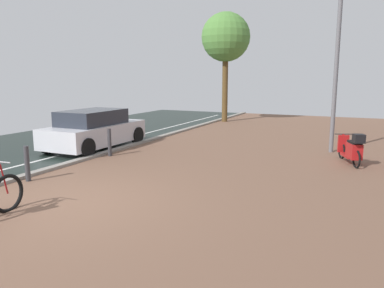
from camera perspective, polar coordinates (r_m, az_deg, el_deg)
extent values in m
cube|color=brown|center=(6.09, 18.55, -14.93)|extent=(14.40, 40.00, 0.05)
torus|color=black|center=(7.95, -26.06, -6.73)|extent=(0.14, 0.75, 0.74)
cylinder|color=maroon|center=(7.84, -26.53, -4.79)|extent=(0.04, 0.15, 0.59)
cylinder|color=#ADADB2|center=(7.72, -27.04, -2.42)|extent=(0.48, 0.07, 0.02)
torus|color=black|center=(11.44, 23.60, -2.13)|extent=(0.24, 0.52, 0.53)
torus|color=black|center=(12.60, 21.68, -0.94)|extent=(0.24, 0.52, 0.53)
cube|color=#B1191A|center=(12.02, 22.58, -1.62)|extent=(0.51, 0.75, 0.08)
cube|color=#B1191A|center=(11.61, 23.29, -0.96)|extent=(0.48, 0.62, 0.44)
cube|color=black|center=(11.57, 23.37, 0.25)|extent=(0.42, 0.56, 0.06)
cylinder|color=#B1191A|center=(12.53, 21.79, 0.23)|extent=(0.11, 0.14, 0.54)
cube|color=#B1191A|center=(12.47, 21.89, 0.06)|extent=(0.33, 0.19, 0.53)
cylinder|color=black|center=(12.47, 21.90, 1.40)|extent=(0.50, 0.21, 0.03)
cube|color=black|center=(11.29, 23.89, 0.76)|extent=(0.36, 0.36, 0.24)
cube|color=silver|center=(13.83, -14.44, 1.51)|extent=(1.74, 3.91, 0.68)
cube|color=#282D38|center=(13.67, -14.85, 3.91)|extent=(1.46, 2.31, 0.51)
cylinder|color=black|center=(15.48, -13.47, 1.70)|extent=(0.20, 0.62, 0.62)
cylinder|color=black|center=(14.52, -8.29, 1.33)|extent=(0.20, 0.62, 0.62)
cylinder|color=black|center=(13.37, -21.05, 0.00)|extent=(0.20, 0.62, 0.62)
cylinder|color=black|center=(12.25, -15.59, -0.56)|extent=(0.20, 0.62, 0.62)
cylinder|color=slate|center=(13.33, 21.02, 11.62)|extent=(0.14, 0.14, 6.01)
cylinder|color=brown|center=(21.43, 5.00, 8.35)|extent=(0.31, 0.31, 3.72)
sphere|color=#548A3E|center=(21.53, 5.12, 15.81)|extent=(2.67, 2.67, 2.67)
cylinder|color=#38383D|center=(9.95, -23.65, -2.73)|extent=(0.12, 0.12, 0.87)
cylinder|color=#38383D|center=(12.29, -12.36, 0.24)|extent=(0.12, 0.12, 0.88)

